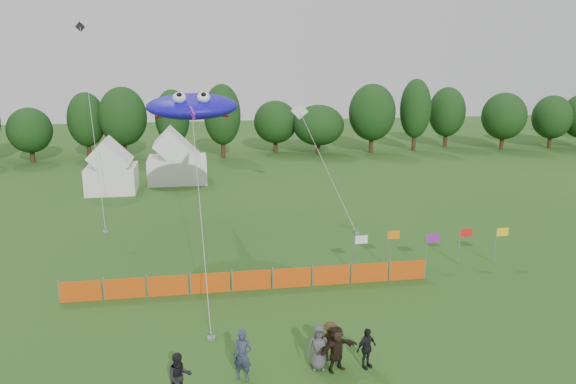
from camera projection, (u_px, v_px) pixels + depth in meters
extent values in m
plane|color=#234C16|center=(315.00, 366.00, 20.75)|extent=(160.00, 160.00, 0.00)
cylinder|color=#382314|center=(32.00, 154.00, 59.75)|extent=(0.50, 0.50, 1.91)
ellipsoid|color=black|center=(30.00, 130.00, 59.16)|extent=(4.61, 4.61, 4.30)
cylinder|color=#382314|center=(89.00, 147.00, 62.22)|extent=(0.50, 0.50, 2.38)
ellipsoid|color=black|center=(86.00, 119.00, 61.48)|extent=(4.09, 4.09, 5.35)
cylinder|color=#382314|center=(125.00, 147.00, 62.04)|extent=(0.50, 0.50, 2.57)
ellipsoid|color=black|center=(123.00, 116.00, 61.24)|extent=(5.20, 5.20, 5.79)
cylinder|color=#382314|center=(174.00, 146.00, 62.84)|extent=(0.50, 0.50, 2.46)
ellipsoid|color=black|center=(172.00, 117.00, 62.08)|extent=(3.78, 3.78, 5.55)
cylinder|color=#382314|center=(223.00, 146.00, 62.35)|extent=(0.50, 0.50, 2.66)
ellipsoid|color=black|center=(222.00, 115.00, 61.52)|extent=(4.05, 4.05, 5.99)
cylinder|color=#382314|center=(276.00, 144.00, 65.93)|extent=(0.50, 0.50, 1.98)
ellipsoid|color=black|center=(275.00, 122.00, 65.31)|extent=(5.06, 5.06, 4.46)
cylinder|color=#382314|center=(318.00, 146.00, 64.82)|extent=(0.50, 0.50, 1.86)
ellipsoid|color=black|center=(319.00, 125.00, 64.24)|extent=(5.86, 5.86, 4.18)
cylinder|color=#382314|center=(371.00, 142.00, 65.55)|extent=(0.50, 0.50, 2.62)
ellipsoid|color=black|center=(372.00, 112.00, 64.74)|extent=(5.41, 5.41, 5.89)
cylinder|color=#382314|center=(414.00, 139.00, 67.00)|extent=(0.50, 0.50, 2.78)
ellipsoid|color=black|center=(416.00, 109.00, 66.14)|extent=(3.67, 3.67, 6.26)
cylinder|color=#382314|center=(445.00, 137.00, 69.64)|extent=(0.50, 0.50, 2.42)
ellipsoid|color=black|center=(447.00, 112.00, 68.88)|extent=(4.46, 4.46, 5.44)
cylinder|color=#382314|center=(502.00, 140.00, 67.99)|extent=(0.50, 0.50, 2.24)
ellipsoid|color=black|center=(504.00, 116.00, 67.29)|extent=(5.26, 5.26, 5.03)
cylinder|color=#382314|center=(550.00, 139.00, 69.05)|extent=(0.50, 0.50, 2.10)
ellipsoid|color=black|center=(552.00, 117.00, 68.39)|extent=(4.74, 4.74, 4.73)
cube|color=white|center=(112.00, 179.00, 47.00)|extent=(3.99, 3.99, 2.19)
cube|color=white|center=(178.00, 169.00, 50.63)|extent=(5.14, 4.11, 2.26)
cube|color=#CB460B|center=(80.00, 291.00, 26.10)|extent=(1.90, 0.06, 1.00)
cube|color=#CB460B|center=(125.00, 289.00, 26.42)|extent=(1.90, 0.06, 1.00)
cube|color=#CB460B|center=(168.00, 286.00, 26.74)|extent=(1.90, 0.06, 1.00)
cube|color=#CB460B|center=(210.00, 283.00, 27.06)|extent=(1.90, 0.06, 1.00)
cube|color=#CB460B|center=(251.00, 280.00, 27.38)|extent=(1.90, 0.06, 1.00)
cube|color=#CB460B|center=(292.00, 278.00, 27.70)|extent=(1.90, 0.06, 1.00)
cube|color=#CB460B|center=(331.00, 275.00, 28.02)|extent=(1.90, 0.06, 1.00)
cube|color=#CB460B|center=(370.00, 273.00, 28.34)|extent=(1.90, 0.06, 1.00)
cube|color=#CB460B|center=(407.00, 270.00, 28.66)|extent=(1.90, 0.06, 1.00)
cylinder|color=gray|center=(354.00, 254.00, 29.54)|extent=(0.06, 0.06, 2.01)
cube|color=white|center=(361.00, 240.00, 29.41)|extent=(0.70, 0.02, 0.45)
cylinder|color=gray|center=(387.00, 249.00, 30.43)|extent=(0.06, 0.06, 1.97)
cube|color=orange|center=(394.00, 235.00, 30.30)|extent=(0.70, 0.02, 0.45)
cylinder|color=gray|center=(426.00, 251.00, 30.18)|extent=(0.06, 0.06, 1.86)
cube|color=purple|center=(433.00, 238.00, 30.07)|extent=(0.70, 0.02, 0.45)
cylinder|color=gray|center=(459.00, 247.00, 30.70)|extent=(0.06, 0.06, 2.00)
cube|color=red|center=(466.00, 233.00, 30.57)|extent=(0.70, 0.02, 0.45)
cylinder|color=gray|center=(495.00, 246.00, 30.79)|extent=(0.06, 0.06, 2.01)
cube|color=yellow|center=(502.00, 232.00, 30.66)|extent=(0.70, 0.02, 0.45)
imported|color=#2B2F49|center=(243.00, 355.00, 19.71)|extent=(0.81, 0.70, 1.88)
imported|color=black|center=(179.00, 377.00, 18.50)|extent=(0.98, 0.84, 1.72)
imported|color=#372816|center=(330.00, 341.00, 21.00)|extent=(1.07, 0.69, 1.56)
imported|color=black|center=(366.00, 348.00, 20.51)|extent=(0.99, 0.76, 1.56)
imported|color=#424146|center=(319.00, 347.00, 20.42)|extent=(0.89, 0.63, 1.72)
imported|color=black|center=(337.00, 349.00, 20.31)|extent=(1.67, 1.05, 1.72)
ellipsoid|color=#190FD6|center=(192.00, 106.00, 33.55)|extent=(6.09, 5.01, 1.92)
sphere|color=white|center=(179.00, 98.00, 32.15)|extent=(0.77, 0.77, 0.77)
sphere|color=white|center=(204.00, 97.00, 32.37)|extent=(0.77, 0.77, 0.77)
ellipsoid|color=red|center=(168.00, 115.00, 33.61)|extent=(1.61, 0.71, 0.25)
ellipsoid|color=red|center=(217.00, 114.00, 34.08)|extent=(1.61, 0.71, 0.25)
cube|color=purple|center=(192.00, 113.00, 31.57)|extent=(0.37, 0.96, 0.70)
cylinder|color=#A5A5A5|center=(200.00, 208.00, 27.31)|extent=(0.47, 11.61, 7.94)
cube|color=gray|center=(211.00, 338.00, 22.72)|extent=(0.30, 0.30, 0.10)
cube|color=white|center=(300.00, 111.00, 41.10)|extent=(1.26, 0.35, 1.26)
cylinder|color=#A5A5A5|center=(326.00, 168.00, 38.59)|extent=(2.43, 7.45, 7.21)
cube|color=gray|center=(357.00, 233.00, 36.07)|extent=(0.30, 0.30, 0.10)
cube|color=black|center=(80.00, 27.00, 38.77)|extent=(0.71, 0.21, 0.71)
cylinder|color=#A5A5A5|center=(93.00, 126.00, 37.58)|extent=(1.62, 6.03, 13.10)
cube|color=gray|center=(106.00, 232.00, 36.38)|extent=(0.30, 0.30, 0.10)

